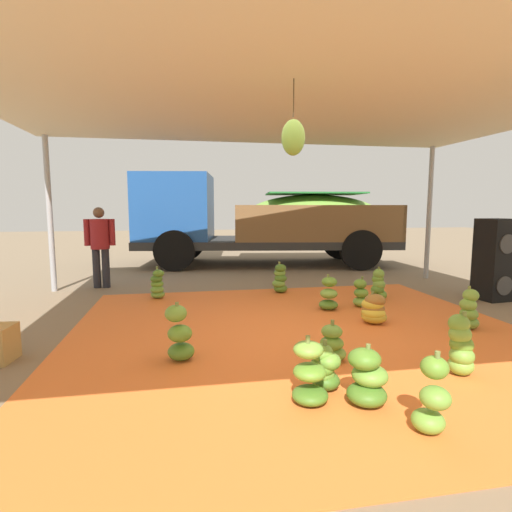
{
  "coord_description": "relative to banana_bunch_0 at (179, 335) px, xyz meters",
  "views": [
    {
      "loc": [
        -1.4,
        -4.5,
        1.55
      ],
      "look_at": [
        -0.35,
        1.35,
        0.82
      ],
      "focal_mm": 27.9,
      "sensor_mm": 36.0,
      "label": 1
    }
  ],
  "objects": [
    {
      "name": "tarp_orange",
      "position": [
        1.47,
        0.55,
        -0.26
      ],
      "size": [
        5.66,
        5.47,
        0.01
      ],
      "primitive_type": "cube",
      "color": "orange",
      "rests_on": "ground"
    },
    {
      "name": "cargo_truck_main",
      "position": [
        2.05,
        6.62,
        0.96
      ],
      "size": [
        6.99,
        3.34,
        2.4
      ],
      "color": "#2D2D2D",
      "rests_on": "ground"
    },
    {
      "name": "banana_bunch_11",
      "position": [
        1.7,
        -1.64,
        -0.01
      ],
      "size": [
        0.32,
        0.35,
        0.58
      ],
      "color": "#6B9E38",
      "rests_on": "tarp_orange"
    },
    {
      "name": "banana_bunch_8",
      "position": [
        1.52,
        -0.28,
        -0.09
      ],
      "size": [
        0.36,
        0.36,
        0.41
      ],
      "color": "#75A83D",
      "rests_on": "tarp_orange"
    },
    {
      "name": "worker_0",
      "position": [
        -1.52,
        4.04,
        0.64
      ],
      "size": [
        0.57,
        0.35,
        1.55
      ],
      "color": "#26262D",
      "rests_on": "ground"
    },
    {
      "name": "banana_bunch_0",
      "position": [
        0.0,
        0.0,
        0.0
      ],
      "size": [
        0.35,
        0.36,
        0.6
      ],
      "color": "#518428",
      "rests_on": "tarp_orange"
    },
    {
      "name": "banana_bunch_3",
      "position": [
        3.23,
        2.08,
        -0.01
      ],
      "size": [
        0.3,
        0.29,
        0.56
      ],
      "color": "#60932D",
      "rests_on": "tarp_orange"
    },
    {
      "name": "banana_bunch_2",
      "position": [
        1.46,
        -1.17,
        -0.06
      ],
      "size": [
        0.46,
        0.45,
        0.48
      ],
      "color": "#477523",
      "rests_on": "tarp_orange"
    },
    {
      "name": "banana_bunch_9",
      "position": [
        2.56,
        -0.81,
        0.0
      ],
      "size": [
        0.32,
        0.34,
        0.59
      ],
      "color": "#75A83D",
      "rests_on": "tarp_orange"
    },
    {
      "name": "banana_bunch_13",
      "position": [
        2.2,
        1.63,
        -0.03
      ],
      "size": [
        0.35,
        0.37,
        0.54
      ],
      "color": "#518428",
      "rests_on": "tarp_orange"
    },
    {
      "name": "banana_bunch_1",
      "position": [
        2.54,
        0.87,
        -0.07
      ],
      "size": [
        0.46,
        0.46,
        0.43
      ],
      "color": "gold",
      "rests_on": "tarp_orange"
    },
    {
      "name": "ground_plane",
      "position": [
        1.47,
        3.55,
        -0.27
      ],
      "size": [
        40.0,
        40.0,
        0.0
      ],
      "primitive_type": "plane",
      "color": "#7F6B51"
    },
    {
      "name": "banana_bunch_7",
      "position": [
        2.75,
        1.72,
        -0.06
      ],
      "size": [
        0.32,
        0.32,
        0.48
      ],
      "color": "#75A83D",
      "rests_on": "tarp_orange"
    },
    {
      "name": "banana_bunch_12",
      "position": [
        1.02,
        -1.09,
        -0.03
      ],
      "size": [
        0.41,
        0.41,
        0.56
      ],
      "color": "#477523",
      "rests_on": "tarp_orange"
    },
    {
      "name": "speaker_stack",
      "position": [
        5.16,
        1.81,
        0.41
      ],
      "size": [
        0.53,
        0.53,
        1.36
      ],
      "color": "black",
      "rests_on": "ground"
    },
    {
      "name": "banana_bunch_6",
      "position": [
        1.76,
        2.94,
        -0.01
      ],
      "size": [
        0.34,
        0.34,
        0.57
      ],
      "color": "#477523",
      "rests_on": "tarp_orange"
    },
    {
      "name": "banana_bunch_5",
      "position": [
        -0.39,
        2.86,
        -0.03
      ],
      "size": [
        0.3,
        0.29,
        0.55
      ],
      "color": "#6B9E38",
      "rests_on": "tarp_orange"
    },
    {
      "name": "banana_bunch_4",
      "position": [
        3.6,
        0.4,
        -0.02
      ],
      "size": [
        0.32,
        0.32,
        0.55
      ],
      "color": "#6B9E38",
      "rests_on": "tarp_orange"
    },
    {
      "name": "banana_bunch_10",
      "position": [
        1.21,
        -0.88,
        -0.07
      ],
      "size": [
        0.34,
        0.34,
        0.44
      ],
      "color": "#477523",
      "rests_on": "tarp_orange"
    },
    {
      "name": "tent_canopy",
      "position": [
        1.5,
        0.45,
        2.52
      ],
      "size": [
        8.0,
        7.0,
        2.88
      ],
      "color": "#9EA0A5",
      "rests_on": "ground"
    }
  ]
}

